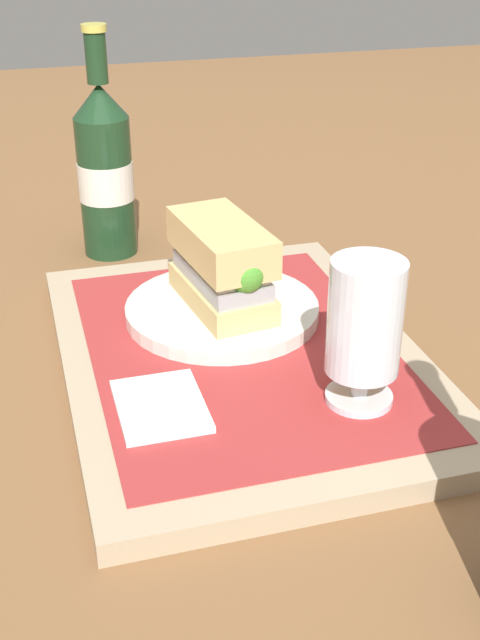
# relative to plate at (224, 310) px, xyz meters

# --- Properties ---
(ground_plane) EXTENTS (3.00, 3.00, 0.00)m
(ground_plane) POSITION_rel_plate_xyz_m (0.06, -0.00, -0.03)
(ground_plane) COLOR brown
(tray) EXTENTS (0.44, 0.32, 0.02)m
(tray) POSITION_rel_plate_xyz_m (0.06, -0.00, -0.02)
(tray) COLOR tan
(tray) RESTS_ON ground_plane
(placemat) EXTENTS (0.38, 0.27, 0.00)m
(placemat) POSITION_rel_plate_xyz_m (0.06, -0.00, -0.01)
(placemat) COLOR #9E2D2D
(placemat) RESTS_ON tray
(plate) EXTENTS (0.19, 0.19, 0.01)m
(plate) POSITION_rel_plate_xyz_m (0.00, 0.00, 0.00)
(plate) COLOR silver
(plate) RESTS_ON placemat
(sandwich) EXTENTS (0.14, 0.08, 0.08)m
(sandwich) POSITION_rel_plate_xyz_m (0.00, 0.00, 0.05)
(sandwich) COLOR tan
(sandwich) RESTS_ON plate
(beer_glass) EXTENTS (0.06, 0.06, 0.12)m
(beer_glass) POSITION_rel_plate_xyz_m (0.17, 0.07, 0.06)
(beer_glass) COLOR silver
(beer_glass) RESTS_ON placemat
(napkin_folded) EXTENTS (0.09, 0.07, 0.01)m
(napkin_folded) POSITION_rel_plate_xyz_m (0.14, -0.09, -0.00)
(napkin_folded) COLOR white
(napkin_folded) RESTS_ON placemat
(second_bottle) EXTENTS (0.07, 0.07, 0.27)m
(second_bottle) POSITION_rel_plate_xyz_m (-0.24, -0.08, 0.08)
(second_bottle) COLOR #19381E
(second_bottle) RESTS_ON ground_plane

